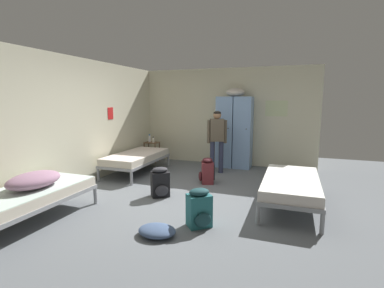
{
  "coord_description": "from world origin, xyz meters",
  "views": [
    {
      "loc": [
        1.79,
        -4.61,
        1.77
      ],
      "look_at": [
        0.0,
        0.3,
        0.95
      ],
      "focal_mm": 26.44,
      "sensor_mm": 36.0,
      "label": 1
    }
  ],
  "objects_px": {
    "person_traveler": "(217,136)",
    "bed_left_rear": "(137,158)",
    "bed_right": "(291,184)",
    "backpack_teal": "(199,209)",
    "water_bottle": "(150,138)",
    "shelf_unit": "(152,150)",
    "locker_bank": "(234,131)",
    "bed_left_front": "(29,197)",
    "backpack_black": "(160,183)",
    "bedding_heap": "(34,180)",
    "lotion_bottle": "(153,140)",
    "backpack_maroon": "(207,171)",
    "clothes_pile_denim": "(157,231)"
  },
  "relations": [
    {
      "from": "backpack_black",
      "to": "backpack_maroon",
      "type": "height_order",
      "value": "same"
    },
    {
      "from": "shelf_unit",
      "to": "lotion_bottle",
      "type": "xyz_separation_m",
      "value": [
        0.07,
        -0.04,
        0.3
      ]
    },
    {
      "from": "bed_left_front",
      "to": "bed_left_rear",
      "type": "height_order",
      "value": "same"
    },
    {
      "from": "locker_bank",
      "to": "bed_right",
      "type": "distance_m",
      "value": 2.94
    },
    {
      "from": "bed_right",
      "to": "bedding_heap",
      "type": "distance_m",
      "value": 4.01
    },
    {
      "from": "bedding_heap",
      "to": "clothes_pile_denim",
      "type": "relative_size",
      "value": 1.62
    },
    {
      "from": "bedding_heap",
      "to": "backpack_maroon",
      "type": "xyz_separation_m",
      "value": [
        1.84,
        2.65,
        -0.34
      ]
    },
    {
      "from": "shelf_unit",
      "to": "person_traveler",
      "type": "xyz_separation_m",
      "value": [
        2.08,
        -0.58,
        0.57
      ]
    },
    {
      "from": "person_traveler",
      "to": "clothes_pile_denim",
      "type": "height_order",
      "value": "person_traveler"
    },
    {
      "from": "bed_right",
      "to": "backpack_maroon",
      "type": "relative_size",
      "value": 3.45
    },
    {
      "from": "bed_left_front",
      "to": "shelf_unit",
      "type": "bearing_deg",
      "value": 93.37
    },
    {
      "from": "bed_left_front",
      "to": "backpack_teal",
      "type": "distance_m",
      "value": 2.48
    },
    {
      "from": "shelf_unit",
      "to": "backpack_teal",
      "type": "relative_size",
      "value": 1.04
    },
    {
      "from": "locker_bank",
      "to": "bed_left_rear",
      "type": "relative_size",
      "value": 1.09
    },
    {
      "from": "person_traveler",
      "to": "bed_left_rear",
      "type": "bearing_deg",
      "value": -159.67
    },
    {
      "from": "shelf_unit",
      "to": "bed_left_rear",
      "type": "distance_m",
      "value": 1.28
    },
    {
      "from": "bed_right",
      "to": "bedding_heap",
      "type": "bearing_deg",
      "value": -152.29
    },
    {
      "from": "bed_left_front",
      "to": "backpack_maroon",
      "type": "height_order",
      "value": "backpack_maroon"
    },
    {
      "from": "bed_left_rear",
      "to": "bed_right",
      "type": "xyz_separation_m",
      "value": [
        3.56,
        -1.02,
        0.0
      ]
    },
    {
      "from": "bed_left_rear",
      "to": "clothes_pile_denim",
      "type": "bearing_deg",
      "value": -54.66
    },
    {
      "from": "bed_left_front",
      "to": "backpack_black",
      "type": "height_order",
      "value": "backpack_black"
    },
    {
      "from": "lotion_bottle",
      "to": "clothes_pile_denim",
      "type": "bearing_deg",
      "value": -61.8
    },
    {
      "from": "backpack_teal",
      "to": "lotion_bottle",
      "type": "bearing_deg",
      "value": 126.11
    },
    {
      "from": "clothes_pile_denim",
      "to": "backpack_maroon",
      "type": "bearing_deg",
      "value": 91.84
    },
    {
      "from": "bed_left_rear",
      "to": "bed_right",
      "type": "bearing_deg",
      "value": -15.99
    },
    {
      "from": "water_bottle",
      "to": "clothes_pile_denim",
      "type": "distance_m",
      "value": 4.65
    },
    {
      "from": "bed_left_rear",
      "to": "water_bottle",
      "type": "height_order",
      "value": "water_bottle"
    },
    {
      "from": "bed_left_front",
      "to": "bedding_heap",
      "type": "relative_size",
      "value": 2.3
    },
    {
      "from": "bed_right",
      "to": "backpack_teal",
      "type": "xyz_separation_m",
      "value": [
        -1.19,
        -1.27,
        -0.12
      ]
    },
    {
      "from": "bed_left_front",
      "to": "backpack_maroon",
      "type": "bearing_deg",
      "value": 55.96
    },
    {
      "from": "bed_left_rear",
      "to": "water_bottle",
      "type": "distance_m",
      "value": 1.35
    },
    {
      "from": "water_bottle",
      "to": "backpack_black",
      "type": "relative_size",
      "value": 0.4
    },
    {
      "from": "bed_right",
      "to": "backpack_black",
      "type": "xyz_separation_m",
      "value": [
        -2.27,
        -0.32,
        -0.12
      ]
    },
    {
      "from": "shelf_unit",
      "to": "water_bottle",
      "type": "height_order",
      "value": "water_bottle"
    },
    {
      "from": "shelf_unit",
      "to": "bed_left_rear",
      "type": "relative_size",
      "value": 0.3
    },
    {
      "from": "locker_bank",
      "to": "shelf_unit",
      "type": "distance_m",
      "value": 2.43
    },
    {
      "from": "water_bottle",
      "to": "lotion_bottle",
      "type": "distance_m",
      "value": 0.16
    },
    {
      "from": "water_bottle",
      "to": "lotion_bottle",
      "type": "bearing_deg",
      "value": -21.8
    },
    {
      "from": "bed_left_rear",
      "to": "backpack_black",
      "type": "distance_m",
      "value": 1.87
    },
    {
      "from": "backpack_maroon",
      "to": "backpack_teal",
      "type": "bearing_deg",
      "value": -75.88
    },
    {
      "from": "backpack_teal",
      "to": "bed_right",
      "type": "bearing_deg",
      "value": 46.81
    },
    {
      "from": "bed_left_rear",
      "to": "lotion_bottle",
      "type": "distance_m",
      "value": 1.26
    },
    {
      "from": "water_bottle",
      "to": "locker_bank",
      "type": "bearing_deg",
      "value": 4.07
    },
    {
      "from": "bed_left_rear",
      "to": "backpack_black",
      "type": "height_order",
      "value": "backpack_black"
    },
    {
      "from": "shelf_unit",
      "to": "backpack_black",
      "type": "xyz_separation_m",
      "value": [
        1.55,
        -2.6,
        -0.09
      ]
    },
    {
      "from": "clothes_pile_denim",
      "to": "locker_bank",
      "type": "bearing_deg",
      "value": 87.91
    },
    {
      "from": "locker_bank",
      "to": "backpack_black",
      "type": "xyz_separation_m",
      "value": [
        -0.79,
        -2.79,
        -0.71
      ]
    },
    {
      "from": "locker_bank",
      "to": "bedding_heap",
      "type": "xyz_separation_m",
      "value": [
        -2.07,
        -4.33,
        -0.37
      ]
    },
    {
      "from": "bedding_heap",
      "to": "backpack_teal",
      "type": "height_order",
      "value": "bedding_heap"
    },
    {
      "from": "backpack_maroon",
      "to": "bed_right",
      "type": "bearing_deg",
      "value": -24.86
    }
  ]
}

